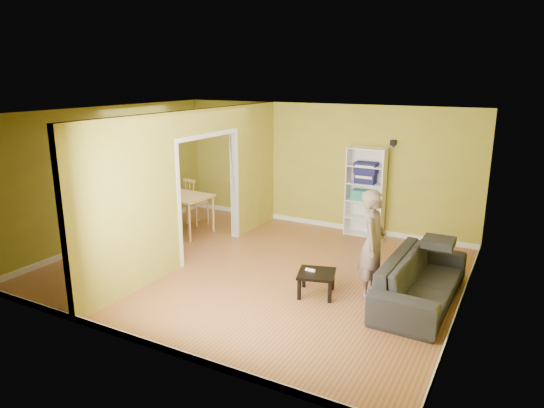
{
  "coord_description": "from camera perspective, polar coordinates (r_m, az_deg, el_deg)",
  "views": [
    {
      "loc": [
        3.87,
        -6.58,
        3.15
      ],
      "look_at": [
        0.2,
        0.2,
        1.1
      ],
      "focal_mm": 32.0,
      "sensor_mm": 36.0,
      "label": 1
    }
  ],
  "objects": [
    {
      "name": "partition",
      "position": [
        8.51,
        -8.97,
        2.15
      ],
      "size": [
        0.22,
        5.5,
        2.6
      ],
      "primitive_type": null,
      "color": "#ABA834",
      "rests_on": "ground"
    },
    {
      "name": "chair_near",
      "position": [
        9.64,
        -12.52,
        -1.73
      ],
      "size": [
        0.52,
        0.52,
        0.9
      ],
      "primitive_type": null,
      "rotation": [
        0.0,
        0.0,
        0.32
      ],
      "color": "#D6B17A",
      "rests_on": "ground"
    },
    {
      "name": "wall_speaker",
      "position": [
        9.65,
        14.06,
        7.0
      ],
      "size": [
        0.1,
        0.1,
        0.1
      ],
      "primitive_type": "cube",
      "color": "black",
      "rests_on": "room_shell"
    },
    {
      "name": "paper_box_teal",
      "position": [
        9.86,
        10.56,
        1.04
      ],
      "size": [
        0.4,
        0.26,
        0.2
      ],
      "primitive_type": "cube",
      "color": "teal",
      "rests_on": "bookshelf"
    },
    {
      "name": "paper_box_navy_c",
      "position": [
        9.72,
        11.02,
        4.33
      ],
      "size": [
        0.43,
        0.28,
        0.22
      ],
      "primitive_type": "cube",
      "color": "navy",
      "rests_on": "bookshelf"
    },
    {
      "name": "dining_table",
      "position": [
        10.08,
        -10.89,
        0.65
      ],
      "size": [
        1.27,
        0.85,
        0.8
      ],
      "rotation": [
        0.0,
        0.0,
        -0.05
      ],
      "color": "tan",
      "rests_on": "ground"
    },
    {
      "name": "chair_left",
      "position": [
        10.59,
        -13.85,
        -0.04
      ],
      "size": [
        0.5,
        0.5,
        1.0
      ],
      "primitive_type": null,
      "rotation": [
        0.0,
        0.0,
        -1.67
      ],
      "color": "tan",
      "rests_on": "ground"
    },
    {
      "name": "sofa",
      "position": [
        7.27,
        17.21,
        -7.73
      ],
      "size": [
        2.31,
        1.03,
        0.87
      ],
      "primitive_type": "imported",
      "rotation": [
        0.0,
        0.0,
        1.55
      ],
      "color": "black",
      "rests_on": "ground"
    },
    {
      "name": "room_shell",
      "position": [
        7.86,
        -1.98,
        1.26
      ],
      "size": [
        6.5,
        6.5,
        6.5
      ],
      "color": "#B85B37",
      "rests_on": "ground"
    },
    {
      "name": "person",
      "position": [
        7.12,
        11.85,
        -3.56
      ],
      "size": [
        0.73,
        0.59,
        1.87
      ],
      "primitive_type": "imported",
      "rotation": [
        0.0,
        0.0,
        1.66
      ],
      "color": "slate",
      "rests_on": "ground"
    },
    {
      "name": "bookshelf",
      "position": [
        9.87,
        11.02,
        1.41
      ],
      "size": [
        0.76,
        0.33,
        1.79
      ],
      "color": "white",
      "rests_on": "ground"
    },
    {
      "name": "paper_box_navy_b",
      "position": [
        9.77,
        10.94,
        3.0
      ],
      "size": [
        0.39,
        0.26,
        0.2
      ],
      "primitive_type": "cube",
      "color": "navy",
      "rests_on": "bookshelf"
    },
    {
      "name": "coffee_table",
      "position": [
        7.23,
        5.26,
        -8.4
      ],
      "size": [
        0.53,
        0.53,
        0.35
      ],
      "rotation": [
        0.0,
        0.0,
        0.28
      ],
      "color": "black",
      "rests_on": "ground"
    },
    {
      "name": "game_controller",
      "position": [
        7.24,
        4.53,
        -7.75
      ],
      "size": [
        0.15,
        0.04,
        0.03
      ],
      "primitive_type": "cube",
      "color": "white",
      "rests_on": "coffee_table"
    },
    {
      "name": "chair_far",
      "position": [
        10.62,
        -8.82,
        0.34
      ],
      "size": [
        0.57,
        0.57,
        1.03
      ],
      "primitive_type": null,
      "rotation": [
        0.0,
        0.0,
        2.91
      ],
      "color": "tan",
      "rests_on": "ground"
    }
  ]
}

